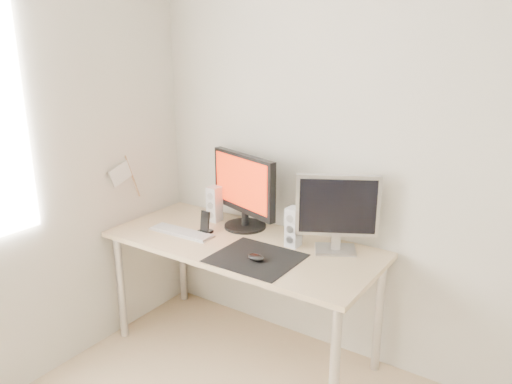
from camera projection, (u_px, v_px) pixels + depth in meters
The scene contains 11 objects.
wall_back at pixel (433, 163), 2.52m from camera, with size 3.50×3.50×0.00m, color silver.
mousepad at pixel (256, 258), 2.66m from camera, with size 0.45×0.40×0.00m, color black.
mouse at pixel (256, 258), 2.62m from camera, with size 0.10×0.06×0.04m, color black.
desk at pixel (242, 254), 2.90m from camera, with size 1.60×0.70×0.73m.
main_monitor at pixel (244, 188), 3.02m from camera, with size 0.54×0.33×0.47m.
second_monitor at pixel (337, 210), 2.68m from camera, with size 0.41×0.25×0.43m.
speaker_left at pixel (214, 204), 3.18m from camera, with size 0.07×0.09×0.23m.
speaker_right at pixel (293, 227), 2.79m from camera, with size 0.07×0.09×0.23m.
keyboard at pixel (181, 232), 3.00m from camera, with size 0.42×0.14×0.02m.
phone_dock at pixel (205, 226), 3.00m from camera, with size 0.08×0.07×0.14m.
pennant at pixel (125, 174), 3.09m from camera, with size 0.01×0.23×0.29m.
Camera 1 is at (0.62, -0.79, 1.85)m, focal length 35.00 mm.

